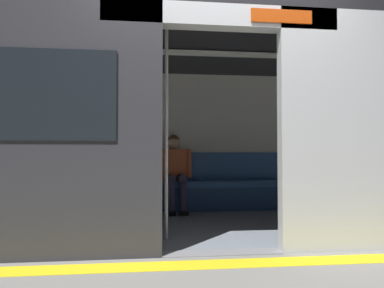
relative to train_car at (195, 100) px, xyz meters
name	(u,v)px	position (x,y,z in m)	size (l,w,h in m)	color
ground_plane	(222,253)	(-0.08, 1.31, -1.56)	(60.00, 60.00, 0.00)	gray
platform_edge_strip	(229,263)	(-0.08, 1.61, -1.55)	(8.00, 0.24, 0.01)	yellow
train_car	(195,100)	(0.00, 0.00, 0.00)	(6.40, 2.93, 2.33)	silver
bench_seat	(191,188)	(-0.08, -1.12, -1.21)	(2.93, 0.44, 0.46)	#38609E
person_seated	(174,167)	(0.19, -1.06, -0.88)	(0.55, 0.69, 1.18)	#CC5933
handbag	(152,176)	(0.54, -1.17, -1.02)	(0.26, 0.15, 0.17)	maroon
book	(200,180)	(-0.22, -1.15, -1.09)	(0.15, 0.22, 0.03)	#26598C
grab_pole_door	(166,133)	(0.39, 0.76, -0.46)	(0.04, 0.04, 2.19)	silver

